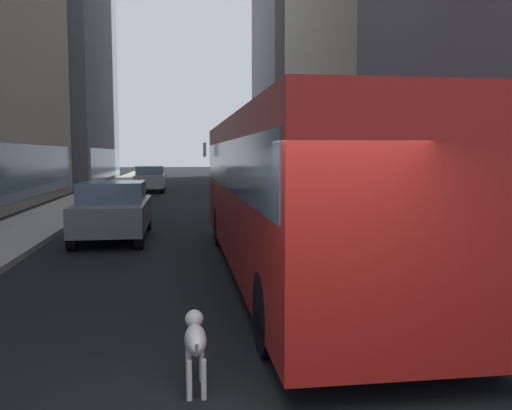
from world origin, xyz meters
The scene contains 12 objects.
ground_plane centered at (0.00, 35.00, 0.00)m, with size 120.00×120.00×0.00m, color black.
sidewalk_left centered at (-5.70, 35.00, 0.07)m, with size 2.40×110.00×0.15m, color #ADA89E.
sidewalk_right centered at (5.70, 35.00, 0.07)m, with size 2.40×110.00×0.15m, color #ADA89E.
building_left_far centered at (-11.90, 42.57, 12.71)m, with size 9.84×18.94×25.44m.
building_right_far centered at (11.90, 49.70, 13.46)m, with size 9.30×14.71×26.94m.
transit_bus centered at (1.20, 6.39, 1.78)m, with size 2.78×11.53×3.05m.
car_grey_wagon centered at (-2.80, 11.37, 0.82)m, with size 1.83×4.30×1.62m.
car_silver_sedan centered at (-2.80, 30.46, 0.82)m, with size 1.80×4.24×1.62m.
car_white_van centered at (2.80, 24.07, 0.82)m, with size 1.88×4.49×1.62m.
box_truck centered at (2.80, 30.77, 1.67)m, with size 2.30×7.50×3.05m.
dalmatian_dog centered at (-0.84, 1.45, 0.51)m, with size 0.22×0.96×0.72m.
pedestrian_with_handbag centered at (5.20, 8.36, 1.01)m, with size 0.45×0.34×1.69m.
Camera 1 is at (-0.97, -3.85, 2.38)m, focal length 37.56 mm.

